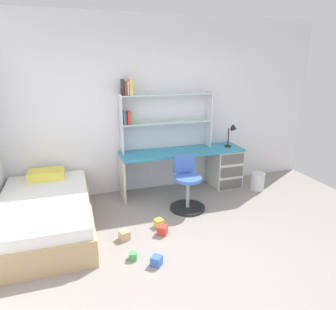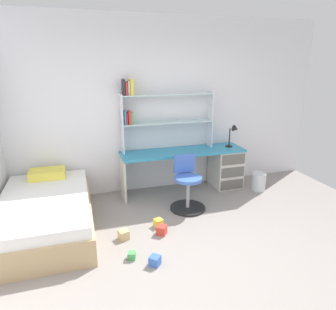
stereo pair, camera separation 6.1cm
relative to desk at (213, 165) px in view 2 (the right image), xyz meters
name	(u,v)px [view 2 (the right image)]	position (x,y,z in m)	size (l,w,h in m)	color
ground_plane	(217,269)	(-0.88, -2.03, -0.42)	(5.72, 5.64, 0.02)	gray
room_shell	(86,124)	(-2.07, -0.84, 0.99)	(5.72, 5.64, 2.80)	silver
desk	(213,165)	(0.00, 0.00, 0.00)	(2.04, 0.54, 0.71)	teal
bookshelf_hutch	(157,110)	(-0.94, 0.15, 0.96)	(1.51, 0.22, 1.14)	silver
desk_lamp	(234,132)	(0.35, -0.03, 0.55)	(0.20, 0.17, 0.38)	black
swivel_chair	(187,188)	(-0.70, -0.63, -0.09)	(0.52, 0.52, 0.80)	black
bed_platform	(46,213)	(-2.65, -0.67, -0.17)	(1.13, 1.91, 0.58)	tan
waste_bin	(259,182)	(0.69, -0.37, -0.25)	(0.23, 0.23, 0.30)	silver
toy_block_yellow_0	(158,223)	(-1.25, -1.02, -0.35)	(0.10, 0.10, 0.10)	gold
toy_block_natural_1	(124,235)	(-1.74, -1.19, -0.35)	(0.11, 0.11, 0.11)	tan
toy_block_green_2	(132,256)	(-1.71, -1.61, -0.36)	(0.08, 0.08, 0.08)	#479E51
toy_block_blue_3	(155,261)	(-1.49, -1.78, -0.35)	(0.11, 0.11, 0.11)	#3860B7
toy_block_red_4	(162,230)	(-1.26, -1.22, -0.35)	(0.11, 0.11, 0.11)	red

